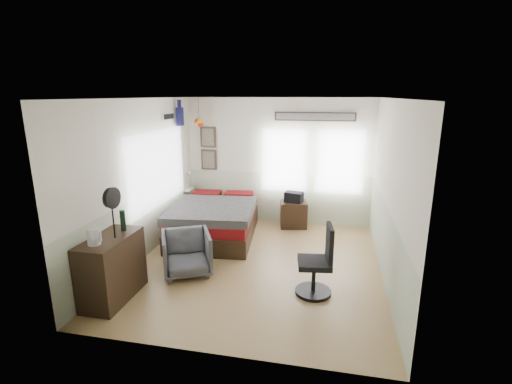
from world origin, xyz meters
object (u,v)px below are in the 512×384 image
nightstand (293,214)px  task_chair (318,267)px  dresser (112,268)px  armchair (187,253)px  bed (215,220)px

nightstand → task_chair: bearing=-87.5°
dresser → nightstand: bearing=57.9°
nightstand → task_chair: (0.63, -2.71, 0.14)m
armchair → dresser: bearing=-154.8°
bed → task_chair: 2.79m
task_chair → nightstand: bearing=95.2°
dresser → armchair: 1.16m
dresser → nightstand: size_ratio=1.81×
bed → armchair: bed is taller
dresser → armchair: size_ratio=1.34×
dresser → nightstand: (2.13, 3.39, -0.17)m
bed → dresser: 2.61m
nightstand → dresser: bearing=-132.8°
bed → armchair: (0.05, -1.61, 0.00)m
bed → dresser: (-0.66, -2.52, 0.11)m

